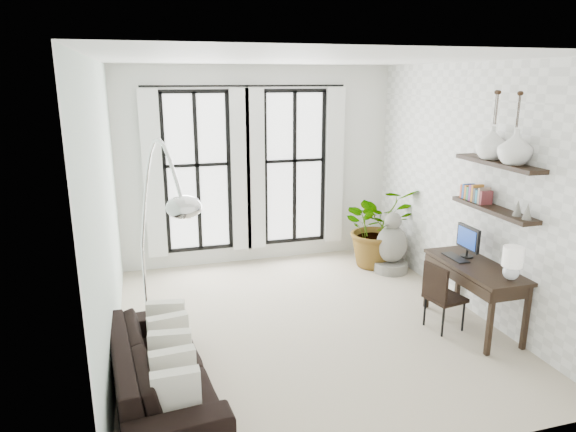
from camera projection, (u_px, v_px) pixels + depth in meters
name	position (u px, v px, depth m)	size (l,w,h in m)	color
floor	(305.00, 324.00, 6.47)	(5.00, 5.00, 0.00)	#BFB098
ceiling	(307.00, 59.00, 5.64)	(5.00, 5.00, 0.00)	white
wall_left	(105.00, 214.00, 5.45)	(5.00, 5.00, 0.00)	silver
wall_right	(471.00, 189.00, 6.66)	(5.00, 5.00, 0.00)	white
wall_back	(259.00, 166.00, 8.37)	(4.50, 4.50, 0.00)	white
windows	(247.00, 170.00, 8.26)	(3.26, 0.13, 2.65)	white
wall_shelves	(493.00, 190.00, 6.02)	(0.25, 1.30, 0.60)	black
sofa	(161.00, 370.00, 4.87)	(2.19, 0.86, 0.64)	black
throw_pillows	(171.00, 351.00, 4.85)	(0.40, 1.52, 0.40)	silver
plant	(377.00, 226.00, 8.33)	(1.20, 1.04, 1.33)	#2D7228
desk	(477.00, 271.00, 6.15)	(0.59, 1.39, 1.21)	black
desk_chair	(441.00, 293.00, 6.20)	(0.47, 0.47, 0.85)	black
arc_lamp	(158.00, 191.00, 5.20)	(0.75, 1.80, 2.44)	silver
buddha	(392.00, 247.00, 8.12)	(0.54, 0.54, 0.97)	gray
vase_a	(515.00, 147.00, 5.61)	(0.37, 0.37, 0.38)	white
vase_b	(492.00, 143.00, 5.98)	(0.37, 0.37, 0.38)	white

